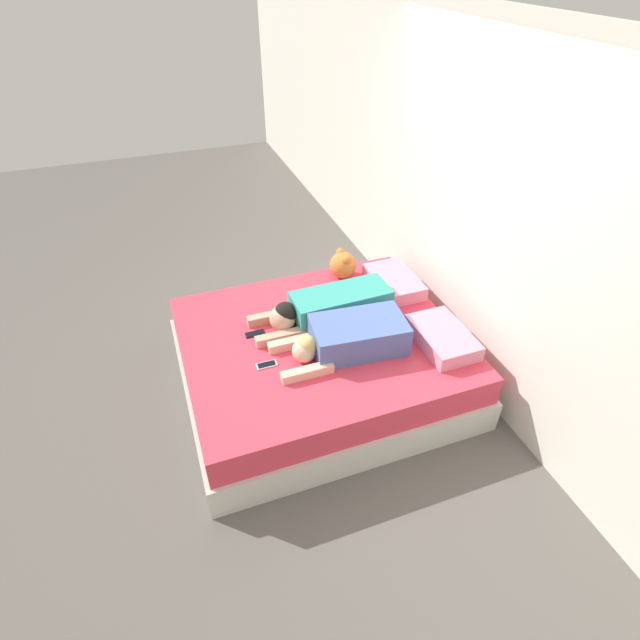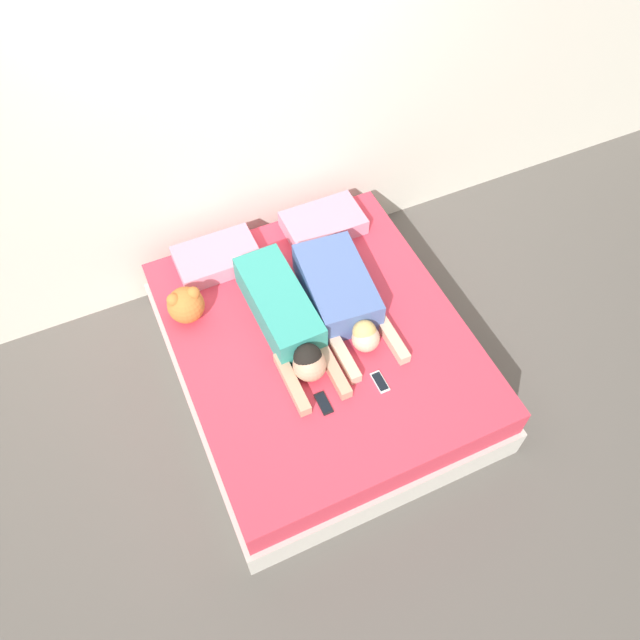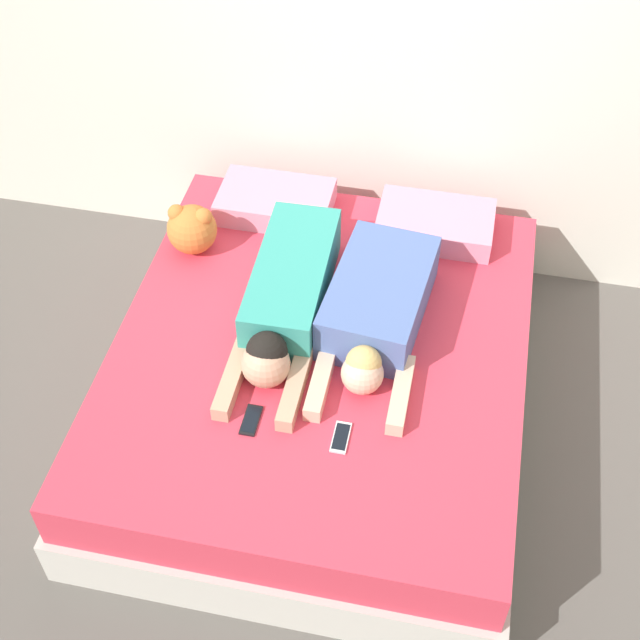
{
  "view_description": "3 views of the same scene",
  "coord_description": "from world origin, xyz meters",
  "px_view_note": "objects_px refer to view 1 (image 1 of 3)",
  "views": [
    {
      "loc": [
        2.75,
        -1.0,
        2.9
      ],
      "look_at": [
        0.0,
        0.0,
        0.65
      ],
      "focal_mm": 28.0,
      "sensor_mm": 36.0,
      "label": 1
    },
    {
      "loc": [
        -0.91,
        -2.01,
        3.75
      ],
      "look_at": [
        0.0,
        0.0,
        0.65
      ],
      "focal_mm": 35.0,
      "sensor_mm": 36.0,
      "label": 2
    },
    {
      "loc": [
        0.52,
        -2.49,
        3.37
      ],
      "look_at": [
        0.0,
        0.0,
        0.65
      ],
      "focal_mm": 50.0,
      "sensor_mm": 36.0,
      "label": 3
    }
  ],
  "objects_px": {
    "bed": "(320,360)",
    "cell_phone_right": "(267,365)",
    "cell_phone_left": "(255,334)",
    "plush_toy": "(343,264)",
    "person_left": "(327,308)",
    "pillow_head_right": "(442,337)",
    "person_right": "(349,337)",
    "pillow_head_left": "(394,282)"
  },
  "relations": [
    {
      "from": "bed",
      "to": "cell_phone_right",
      "type": "bearing_deg",
      "value": -68.79
    },
    {
      "from": "cell_phone_left",
      "to": "plush_toy",
      "type": "height_order",
      "value": "plush_toy"
    },
    {
      "from": "person_left",
      "to": "cell_phone_left",
      "type": "relative_size",
      "value": 7.51
    },
    {
      "from": "cell_phone_left",
      "to": "pillow_head_right",
      "type": "bearing_deg",
      "value": 65.55
    },
    {
      "from": "person_right",
      "to": "plush_toy",
      "type": "bearing_deg",
      "value": 160.52
    },
    {
      "from": "bed",
      "to": "cell_phone_left",
      "type": "bearing_deg",
      "value": -111.95
    },
    {
      "from": "pillow_head_right",
      "to": "plush_toy",
      "type": "height_order",
      "value": "plush_toy"
    },
    {
      "from": "plush_toy",
      "to": "pillow_head_right",
      "type": "bearing_deg",
      "value": 17.22
    },
    {
      "from": "bed",
      "to": "person_left",
      "type": "relative_size",
      "value": 1.89
    },
    {
      "from": "pillow_head_right",
      "to": "cell_phone_left",
      "type": "xyz_separation_m",
      "value": [
        -0.58,
        -1.28,
        -0.05
      ]
    },
    {
      "from": "pillow_head_right",
      "to": "cell_phone_left",
      "type": "relative_size",
      "value": 3.72
    },
    {
      "from": "cell_phone_right",
      "to": "plush_toy",
      "type": "height_order",
      "value": "plush_toy"
    },
    {
      "from": "bed",
      "to": "plush_toy",
      "type": "height_order",
      "value": "plush_toy"
    },
    {
      "from": "pillow_head_right",
      "to": "cell_phone_left",
      "type": "distance_m",
      "value": 1.4
    },
    {
      "from": "bed",
      "to": "pillow_head_right",
      "type": "bearing_deg",
      "value": 64.19
    },
    {
      "from": "pillow_head_left",
      "to": "plush_toy",
      "type": "bearing_deg",
      "value": -132.62
    },
    {
      "from": "person_left",
      "to": "person_right",
      "type": "height_order",
      "value": "person_left"
    },
    {
      "from": "pillow_head_left",
      "to": "cell_phone_right",
      "type": "height_order",
      "value": "pillow_head_left"
    },
    {
      "from": "pillow_head_right",
      "to": "person_left",
      "type": "bearing_deg",
      "value": -129.38
    },
    {
      "from": "cell_phone_right",
      "to": "person_left",
      "type": "bearing_deg",
      "value": 121.22
    },
    {
      "from": "bed",
      "to": "plush_toy",
      "type": "bearing_deg",
      "value": 146.29
    },
    {
      "from": "person_right",
      "to": "cell_phone_right",
      "type": "distance_m",
      "value": 0.62
    },
    {
      "from": "person_left",
      "to": "cell_phone_left",
      "type": "bearing_deg",
      "value": -90.91
    },
    {
      "from": "plush_toy",
      "to": "bed",
      "type": "bearing_deg",
      "value": -33.71
    },
    {
      "from": "pillow_head_left",
      "to": "pillow_head_right",
      "type": "distance_m",
      "value": 0.79
    },
    {
      "from": "pillow_head_right",
      "to": "person_right",
      "type": "height_order",
      "value": "person_right"
    },
    {
      "from": "pillow_head_right",
      "to": "cell_phone_right",
      "type": "bearing_deg",
      "value": -99.45
    },
    {
      "from": "pillow_head_right",
      "to": "cell_phone_left",
      "type": "bearing_deg",
      "value": -114.45
    },
    {
      "from": "person_right",
      "to": "cell_phone_left",
      "type": "xyz_separation_m",
      "value": [
        -0.4,
        -0.61,
        -0.1
      ]
    },
    {
      "from": "person_right",
      "to": "bed",
      "type": "bearing_deg",
      "value": -145.98
    },
    {
      "from": "person_left",
      "to": "pillow_head_left",
      "type": "bearing_deg",
      "value": 107.52
    },
    {
      "from": "person_right",
      "to": "pillow_head_right",
      "type": "bearing_deg",
      "value": 75.08
    },
    {
      "from": "person_left",
      "to": "person_right",
      "type": "relative_size",
      "value": 1.13
    },
    {
      "from": "person_left",
      "to": "cell_phone_right",
      "type": "relative_size",
      "value": 7.51
    },
    {
      "from": "person_left",
      "to": "cell_phone_left",
      "type": "distance_m",
      "value": 0.59
    },
    {
      "from": "person_left",
      "to": "plush_toy",
      "type": "distance_m",
      "value": 0.64
    },
    {
      "from": "cell_phone_left",
      "to": "plush_toy",
      "type": "bearing_deg",
      "value": 119.41
    },
    {
      "from": "person_left",
      "to": "cell_phone_right",
      "type": "distance_m",
      "value": 0.7
    },
    {
      "from": "pillow_head_left",
      "to": "person_right",
      "type": "height_order",
      "value": "person_right"
    },
    {
      "from": "pillow_head_right",
      "to": "person_right",
      "type": "xyz_separation_m",
      "value": [
        -0.18,
        -0.67,
        0.05
      ]
    },
    {
      "from": "cell_phone_right",
      "to": "bed",
      "type": "bearing_deg",
      "value": 111.21
    },
    {
      "from": "person_right",
      "to": "cell_phone_left",
      "type": "bearing_deg",
      "value": -123.57
    }
  ]
}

